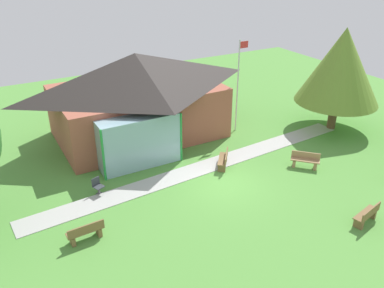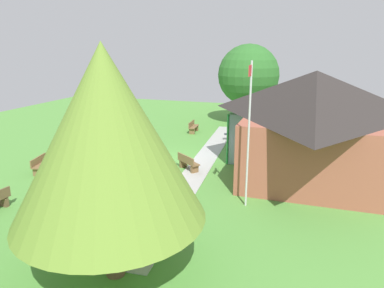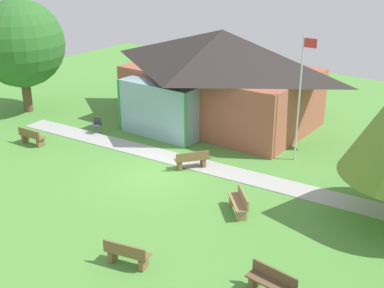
# 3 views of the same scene
# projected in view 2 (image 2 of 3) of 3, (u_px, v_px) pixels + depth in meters

# --- Properties ---
(ground_plane) EXTENTS (44.00, 44.00, 0.00)m
(ground_plane) POSITION_uv_depth(u_px,v_px,m) (169.00, 162.00, 19.85)
(ground_plane) COLOR #54933D
(pavilion) EXTENTS (10.69, 7.98, 5.16)m
(pavilion) POSITION_uv_depth(u_px,v_px,m) (310.00, 119.00, 18.27)
(pavilion) COLOR #A35642
(pavilion) RESTS_ON ground_plane
(footpath) EXTENTS (19.63, 2.70, 0.03)m
(footpath) POSITION_uv_depth(u_px,v_px,m) (201.00, 165.00, 19.28)
(footpath) COLOR #ADADA8
(footpath) RESTS_ON ground_plane
(flagpole) EXTENTS (0.64, 0.08, 5.82)m
(flagpole) POSITION_uv_depth(u_px,v_px,m) (249.00, 130.00, 13.54)
(flagpole) COLOR silver
(flagpole) RESTS_ON ground_plane
(bench_front_right) EXTENTS (1.56, 0.76, 0.84)m
(bench_front_right) POSITION_uv_depth(u_px,v_px,m) (42.00, 165.00, 18.12)
(bench_front_right) COLOR brown
(bench_front_right) RESTS_ON ground_plane
(bench_front_left) EXTENTS (1.53, 0.57, 0.84)m
(bench_front_left) POSITION_uv_depth(u_px,v_px,m) (114.00, 126.00, 26.87)
(bench_front_left) COLOR brown
(bench_front_left) RESTS_ON ground_plane
(bench_mid_left) EXTENTS (1.52, 0.52, 0.84)m
(bench_mid_left) POSITION_uv_depth(u_px,v_px,m) (193.00, 127.00, 26.62)
(bench_mid_left) COLOR brown
(bench_mid_left) RESTS_ON ground_plane
(bench_rear_near_path) EXTENTS (1.27, 1.45, 0.84)m
(bench_rear_near_path) POSITION_uv_depth(u_px,v_px,m) (188.00, 163.00, 18.43)
(bench_rear_near_path) COLOR brown
(bench_rear_near_path) RESTS_ON ground_plane
(bench_mid_right) EXTENTS (1.36, 1.38, 0.84)m
(bench_mid_right) POSITION_uv_depth(u_px,v_px,m) (114.00, 184.00, 15.62)
(bench_mid_right) COLOR #9E7A51
(bench_mid_right) RESTS_ON ground_plane
(patio_chair_west) EXTENTS (0.57, 0.57, 0.86)m
(patio_chair_west) POSITION_uv_depth(u_px,v_px,m) (228.00, 134.00, 24.37)
(patio_chair_west) COLOR #33383D
(patio_chair_west) RESTS_ON ground_plane
(tree_west_hedge) EXTENTS (5.01, 5.01, 6.57)m
(tree_west_hedge) POSITION_uv_depth(u_px,v_px,m) (248.00, 75.00, 28.86)
(tree_west_hedge) COLOR brown
(tree_west_hedge) RESTS_ON ground_plane
(tree_east_hedge) EXTENTS (5.14, 5.14, 6.46)m
(tree_east_hedge) POSITION_uv_depth(u_px,v_px,m) (107.00, 135.00, 8.96)
(tree_east_hedge) COLOR brown
(tree_east_hedge) RESTS_ON ground_plane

